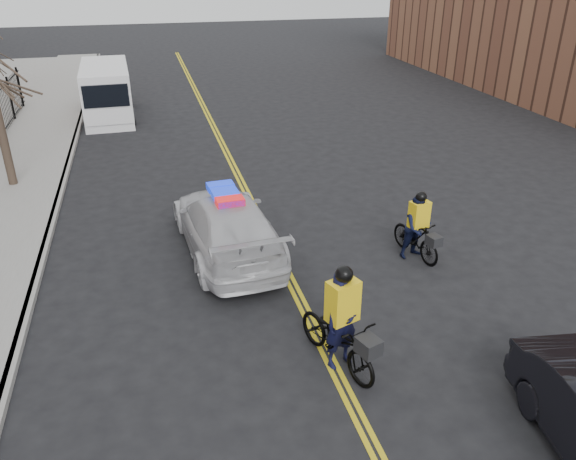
# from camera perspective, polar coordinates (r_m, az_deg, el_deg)

# --- Properties ---
(ground) EXTENTS (120.00, 120.00, 0.00)m
(ground) POSITION_cam_1_polar(r_m,az_deg,el_deg) (12.35, 2.34, -9.33)
(ground) COLOR black
(ground) RESTS_ON ground
(center_line_left) EXTENTS (0.10, 60.00, 0.01)m
(center_line_left) POSITION_cam_1_polar(r_m,az_deg,el_deg) (19.22, -4.71, 4.26)
(center_line_left) COLOR gold
(center_line_left) RESTS_ON ground
(center_line_right) EXTENTS (0.10, 60.00, 0.01)m
(center_line_right) POSITION_cam_1_polar(r_m,az_deg,el_deg) (19.24, -4.24, 4.31)
(center_line_right) COLOR gold
(center_line_right) RESTS_ON ground
(sidewalk) EXTENTS (3.00, 60.00, 0.15)m
(sidewalk) POSITION_cam_1_polar(r_m,az_deg,el_deg) (19.50, -26.71, 1.97)
(sidewalk) COLOR gray
(sidewalk) RESTS_ON ground
(curb) EXTENTS (0.20, 60.00, 0.15)m
(curb) POSITION_cam_1_polar(r_m,az_deg,el_deg) (19.21, -22.38, 2.50)
(curb) COLOR gray
(curb) RESTS_ON ground
(police_cruiser) EXTENTS (2.65, 5.65, 1.75)m
(police_cruiser) POSITION_cam_1_polar(r_m,az_deg,el_deg) (14.79, -6.26, 0.57)
(police_cruiser) COLOR silver
(police_cruiser) RESTS_ON ground
(cargo_van) EXTENTS (2.43, 5.93, 2.45)m
(cargo_van) POSITION_cam_1_polar(r_m,az_deg,el_deg) (28.89, -17.90, 13.11)
(cargo_van) COLOR white
(cargo_van) RESTS_ON ground
(cyclist_near) EXTENTS (1.45, 2.34, 2.17)m
(cyclist_near) POSITION_cam_1_polar(r_m,az_deg,el_deg) (10.85, 5.47, -10.21)
(cyclist_near) COLOR black
(cyclist_near) RESTS_ON ground
(cyclist_far) EXTENTS (0.93, 1.88, 1.83)m
(cyclist_far) POSITION_cam_1_polar(r_m,az_deg,el_deg) (14.89, 13.01, -0.16)
(cyclist_far) COLOR black
(cyclist_far) RESTS_ON ground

